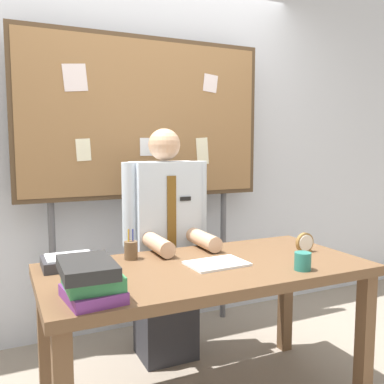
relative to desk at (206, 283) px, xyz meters
The scene contains 10 objects.
back_wall 1.33m from the desk, 90.00° to the left, with size 6.40×0.08×2.70m, color silver.
desk is the anchor object (origin of this frame).
person 0.56m from the desk, 90.00° to the left, with size 0.55×0.56×1.45m.
bulletin_board 1.26m from the desk, 90.00° to the left, with size 1.72×0.09×2.07m.
book_stack 0.69m from the desk, 159.26° to the right, with size 0.24×0.30×0.15m.
open_notebook 0.11m from the desk, 22.61° to the right, with size 0.29×0.20×0.01m, color white.
desk_clock 0.63m from the desk, ahead, with size 0.11×0.04×0.11m.
coffee_mug 0.49m from the desk, 35.90° to the right, with size 0.08×0.08×0.09m, color #267266.
pen_holder 0.43m from the desk, 140.28° to the left, with size 0.07×0.07×0.16m.
paper_tray 0.69m from the desk, 158.38° to the left, with size 0.26×0.20×0.06m.
Camera 1 is at (-0.92, -1.83, 1.34)m, focal length 39.20 mm.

